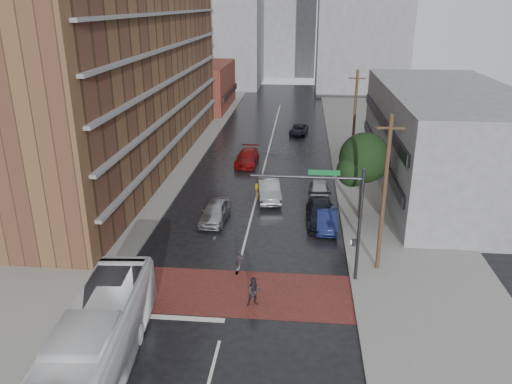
% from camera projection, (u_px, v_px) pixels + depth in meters
% --- Properties ---
extents(ground, '(160.00, 160.00, 0.00)m').
position_uv_depth(ground, '(231.00, 297.00, 28.74)').
color(ground, black).
rests_on(ground, ground).
extents(crosswalk, '(14.00, 5.00, 0.02)m').
position_uv_depth(crosswalk, '(232.00, 292.00, 29.20)').
color(crosswalk, maroon).
rests_on(crosswalk, ground).
extents(sidewalk_west, '(9.00, 90.00, 0.15)m').
position_uv_depth(sidewalk_west, '(157.00, 162.00, 52.98)').
color(sidewalk_west, gray).
rests_on(sidewalk_west, ground).
extents(sidewalk_east, '(9.00, 90.00, 0.15)m').
position_uv_depth(sidewalk_east, '(377.00, 168.00, 50.96)').
color(sidewalk_east, gray).
rests_on(sidewalk_east, ground).
extents(apartment_block, '(10.00, 44.00, 28.00)m').
position_uv_depth(apartment_block, '(118.00, 24.00, 47.32)').
color(apartment_block, brown).
rests_on(apartment_block, ground).
extents(storefront_west, '(8.00, 16.00, 7.00)m').
position_uv_depth(storefront_west, '(203.00, 86.00, 78.79)').
color(storefront_west, brown).
rests_on(storefront_west, ground).
extents(building_east, '(11.00, 26.00, 9.00)m').
position_uv_depth(building_east, '(445.00, 140.00, 44.29)').
color(building_east, gray).
rests_on(building_east, ground).
extents(distant_tower_west, '(18.00, 16.00, 32.00)m').
position_uv_depth(distant_tower_west, '(215.00, 2.00, 96.85)').
color(distant_tower_west, gray).
rests_on(distant_tower_west, ground).
extents(distant_tower_center, '(12.00, 10.00, 24.00)m').
position_uv_depth(distant_tower_center, '(289.00, 21.00, 112.86)').
color(distant_tower_center, gray).
rests_on(distant_tower_center, ground).
extents(street_tree, '(4.20, 4.10, 6.90)m').
position_uv_depth(street_tree, '(364.00, 161.00, 37.50)').
color(street_tree, '#332319').
rests_on(street_tree, ground).
extents(signal_mast, '(6.50, 0.30, 7.20)m').
position_uv_depth(signal_mast, '(335.00, 208.00, 28.86)').
color(signal_mast, '#2D2D33').
rests_on(signal_mast, ground).
extents(utility_pole_near, '(1.60, 0.26, 10.00)m').
position_uv_depth(utility_pole_near, '(384.00, 194.00, 29.85)').
color(utility_pole_near, '#473321').
rests_on(utility_pole_near, ground).
extents(utility_pole_far, '(1.60, 0.26, 10.00)m').
position_uv_depth(utility_pole_far, '(354.00, 121.00, 48.46)').
color(utility_pole_far, '#473321').
rests_on(utility_pole_far, ground).
extents(transit_bus, '(3.77, 12.27, 3.37)m').
position_uv_depth(transit_bus, '(95.00, 346.00, 22.06)').
color(transit_bus, white).
rests_on(transit_bus, ground).
extents(pedestrian_a, '(0.56, 0.40, 1.44)m').
position_uv_depth(pedestrian_a, '(240.00, 261.00, 31.26)').
color(pedestrian_a, black).
rests_on(pedestrian_a, ground).
extents(pedestrian_b, '(0.98, 0.86, 1.72)m').
position_uv_depth(pedestrian_b, '(254.00, 292.00, 27.67)').
color(pedestrian_b, black).
rests_on(pedestrian_b, ground).
extents(car_travel_a, '(2.19, 4.78, 1.59)m').
position_uv_depth(car_travel_a, '(215.00, 211.00, 38.51)').
color(car_travel_a, '#A4A8AC').
rests_on(car_travel_a, ground).
extents(car_travel_b, '(2.57, 5.38, 1.70)m').
position_uv_depth(car_travel_b, '(269.00, 190.00, 42.82)').
color(car_travel_b, '#A1A4A9').
rests_on(car_travel_b, ground).
extents(car_travel_c, '(2.36, 5.33, 1.52)m').
position_uv_depth(car_travel_c, '(247.00, 157.00, 52.06)').
color(car_travel_c, maroon).
rests_on(car_travel_c, ground).
extents(suv_travel, '(2.59, 4.62, 1.22)m').
position_uv_depth(suv_travel, '(299.00, 130.00, 64.09)').
color(suv_travel, black).
rests_on(suv_travel, ground).
extents(car_parked_near, '(1.58, 4.35, 1.42)m').
position_uv_depth(car_parked_near, '(327.00, 219.00, 37.27)').
color(car_parked_near, '#151E4C').
rests_on(car_parked_near, ground).
extents(car_parked_mid, '(2.39, 5.51, 1.58)m').
position_uv_depth(car_parked_mid, '(321.00, 213.00, 38.17)').
color(car_parked_mid, black).
rests_on(car_parked_mid, ground).
extents(car_parked_far, '(1.85, 4.50, 1.53)m').
position_uv_depth(car_parked_far, '(319.00, 190.00, 42.87)').
color(car_parked_far, '#ADB1B5').
rests_on(car_parked_far, ground).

